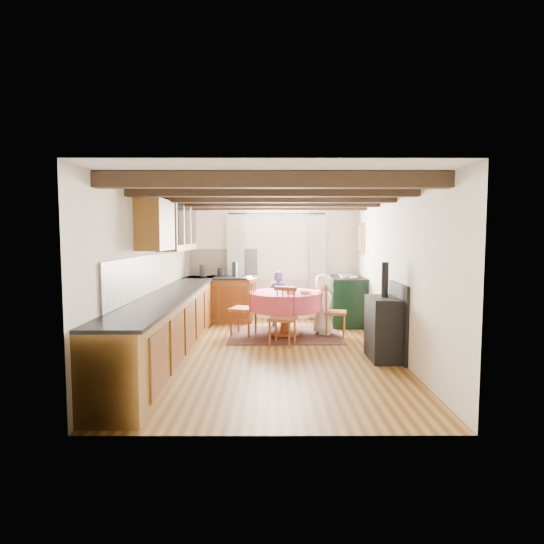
{
  "coord_description": "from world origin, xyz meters",
  "views": [
    {
      "loc": [
        -0.02,
        -6.51,
        1.76
      ],
      "look_at": [
        0.0,
        0.8,
        1.15
      ],
      "focal_mm": 29.27,
      "sensor_mm": 36.0,
      "label": 1
    }
  ],
  "objects_px": {
    "dining_table": "(285,314)",
    "chair_near": "(282,316)",
    "child_right": "(323,304)",
    "chair_left": "(243,307)",
    "chair_right": "(336,311)",
    "cast_iron_stove": "(384,311)",
    "child_far": "(278,299)",
    "aga_range": "(346,300)",
    "cup": "(293,292)"
  },
  "relations": [
    {
      "from": "chair_near",
      "to": "cup",
      "type": "xyz_separation_m",
      "value": [
        0.19,
        0.46,
        0.34
      ]
    },
    {
      "from": "chair_right",
      "to": "child_right",
      "type": "relative_size",
      "value": 0.83
    },
    {
      "from": "cast_iron_stove",
      "to": "cup",
      "type": "relative_size",
      "value": 15.18
    },
    {
      "from": "child_right",
      "to": "chair_near",
      "type": "bearing_deg",
      "value": 147.15
    },
    {
      "from": "chair_right",
      "to": "cast_iron_stove",
      "type": "height_order",
      "value": "cast_iron_stove"
    },
    {
      "from": "dining_table",
      "to": "chair_near",
      "type": "height_order",
      "value": "chair_near"
    },
    {
      "from": "chair_right",
      "to": "chair_near",
      "type": "bearing_deg",
      "value": 135.68
    },
    {
      "from": "chair_near",
      "to": "child_right",
      "type": "distance_m",
      "value": 1.08
    },
    {
      "from": "chair_right",
      "to": "child_right",
      "type": "distance_m",
      "value": 0.26
    },
    {
      "from": "aga_range",
      "to": "cup",
      "type": "xyz_separation_m",
      "value": [
        -1.11,
        -1.21,
        0.33
      ]
    },
    {
      "from": "aga_range",
      "to": "cup",
      "type": "bearing_deg",
      "value": -132.55
    },
    {
      "from": "chair_right",
      "to": "chair_left",
      "type": "bearing_deg",
      "value": 98.33
    },
    {
      "from": "dining_table",
      "to": "cup",
      "type": "relative_size",
      "value": 13.89
    },
    {
      "from": "dining_table",
      "to": "chair_left",
      "type": "bearing_deg",
      "value": 179.41
    },
    {
      "from": "aga_range",
      "to": "chair_left",
      "type": "bearing_deg",
      "value": -154.52
    },
    {
      "from": "chair_right",
      "to": "cast_iron_stove",
      "type": "xyz_separation_m",
      "value": [
        0.47,
        -1.47,
        0.24
      ]
    },
    {
      "from": "chair_near",
      "to": "aga_range",
      "type": "xyz_separation_m",
      "value": [
        1.3,
        1.67,
        0.01
      ]
    },
    {
      "from": "chair_right",
      "to": "child_right",
      "type": "bearing_deg",
      "value": 68.3
    },
    {
      "from": "chair_near",
      "to": "child_right",
      "type": "height_order",
      "value": "child_right"
    },
    {
      "from": "chair_near",
      "to": "cast_iron_stove",
      "type": "relative_size",
      "value": 0.67
    },
    {
      "from": "aga_range",
      "to": "child_far",
      "type": "distance_m",
      "value": 1.37
    },
    {
      "from": "child_far",
      "to": "cast_iron_stove",
      "type": "bearing_deg",
      "value": 139.41
    },
    {
      "from": "aga_range",
      "to": "dining_table",
      "type": "bearing_deg",
      "value": -142.62
    },
    {
      "from": "chair_near",
      "to": "cast_iron_stove",
      "type": "bearing_deg",
      "value": -10.54
    },
    {
      "from": "aga_range",
      "to": "cast_iron_stove",
      "type": "distance_m",
      "value": 2.5
    },
    {
      "from": "child_far",
      "to": "chair_left",
      "type": "bearing_deg",
      "value": 64.98
    },
    {
      "from": "chair_left",
      "to": "cup",
      "type": "xyz_separation_m",
      "value": [
        0.86,
        -0.27,
        0.3
      ]
    },
    {
      "from": "cup",
      "to": "cast_iron_stove",
      "type": "bearing_deg",
      "value": -46.22
    },
    {
      "from": "dining_table",
      "to": "chair_near",
      "type": "xyz_separation_m",
      "value": [
        -0.06,
        -0.72,
        0.08
      ]
    },
    {
      "from": "dining_table",
      "to": "chair_left",
      "type": "distance_m",
      "value": 0.74
    },
    {
      "from": "dining_table",
      "to": "cast_iron_stove",
      "type": "relative_size",
      "value": 0.91
    },
    {
      "from": "dining_table",
      "to": "aga_range",
      "type": "xyz_separation_m",
      "value": [
        1.24,
        0.95,
        0.1
      ]
    },
    {
      "from": "chair_near",
      "to": "chair_left",
      "type": "xyz_separation_m",
      "value": [
        -0.67,
        0.73,
        0.04
      ]
    },
    {
      "from": "dining_table",
      "to": "chair_near",
      "type": "bearing_deg",
      "value": -95.08
    },
    {
      "from": "child_far",
      "to": "child_right",
      "type": "distance_m",
      "value": 1.02
    },
    {
      "from": "chair_near",
      "to": "child_right",
      "type": "relative_size",
      "value": 0.86
    },
    {
      "from": "aga_range",
      "to": "child_far",
      "type": "height_order",
      "value": "child_far"
    },
    {
      "from": "chair_right",
      "to": "cup",
      "type": "distance_m",
      "value": 0.86
    },
    {
      "from": "cast_iron_stove",
      "to": "child_far",
      "type": "bearing_deg",
      "value": 123.03
    },
    {
      "from": "dining_table",
      "to": "chair_near",
      "type": "relative_size",
      "value": 1.36
    },
    {
      "from": "chair_left",
      "to": "aga_range",
      "type": "bearing_deg",
      "value": 133.46
    },
    {
      "from": "dining_table",
      "to": "child_right",
      "type": "bearing_deg",
      "value": 5.56
    },
    {
      "from": "chair_right",
      "to": "cast_iron_stove",
      "type": "bearing_deg",
      "value": -151.35
    },
    {
      "from": "cast_iron_stove",
      "to": "aga_range",
      "type": "bearing_deg",
      "value": 92.54
    },
    {
      "from": "aga_range",
      "to": "child_right",
      "type": "height_order",
      "value": "child_right"
    },
    {
      "from": "chair_near",
      "to": "cup",
      "type": "height_order",
      "value": "chair_near"
    },
    {
      "from": "chair_left",
      "to": "chair_right",
      "type": "xyz_separation_m",
      "value": [
        1.61,
        -0.07,
        -0.06
      ]
    },
    {
      "from": "chair_left",
      "to": "cast_iron_stove",
      "type": "relative_size",
      "value": 0.73
    },
    {
      "from": "dining_table",
      "to": "cast_iron_stove",
      "type": "bearing_deg",
      "value": -48.69
    },
    {
      "from": "cast_iron_stove",
      "to": "child_far",
      "type": "xyz_separation_m",
      "value": [
        -1.46,
        2.25,
        -0.15
      ]
    }
  ]
}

